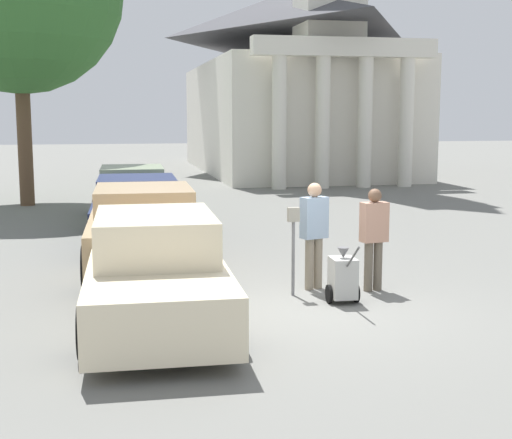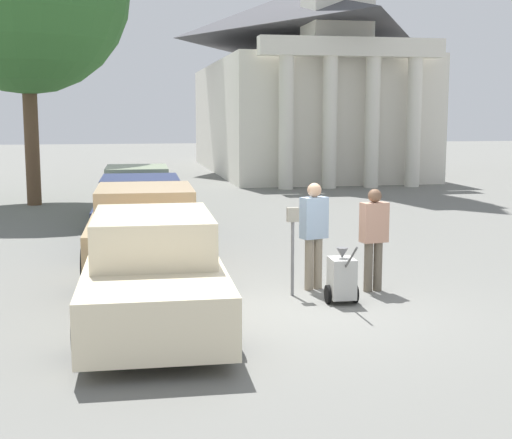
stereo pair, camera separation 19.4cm
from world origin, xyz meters
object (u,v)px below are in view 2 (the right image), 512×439
object	(u,v)px
person_worker	(314,229)
parked_car_cream	(153,270)
parked_car_tan	(146,231)
parked_car_navy	(141,211)
parked_car_sage	(137,195)
church	(301,66)
equipment_cart	(342,278)
parking_meter	(293,235)
person_supervisor	(374,234)

from	to	relation	value
person_worker	parked_car_cream	bearing A→B (deg)	5.92
parked_car_cream	parked_car_tan	size ratio (longest dim) A/B	1.04
parked_car_navy	parked_car_sage	world-z (taller)	same
parked_car_navy	church	xyz separation A→B (m)	(8.23, 18.14, 4.40)
parked_car_cream	equipment_cart	size ratio (longest dim) A/B	5.21
parked_car_sage	church	size ratio (longest dim) A/B	0.22
parking_meter	parked_car_tan	bearing A→B (deg)	133.72
parking_meter	parked_car_sage	bearing A→B (deg)	104.32
parked_car_sage	equipment_cart	bearing A→B (deg)	-71.41
parking_meter	church	bearing A→B (deg)	75.54
parked_car_tan	person_worker	bearing A→B (deg)	-35.16
parked_car_sage	church	distance (m)	17.63
parked_car_navy	parking_meter	bearing A→B (deg)	-66.32
parked_car_tan	parking_meter	xyz separation A→B (m)	(2.18, -2.28, 0.24)
parked_car_cream	parked_car_navy	size ratio (longest dim) A/B	1.04
parked_car_tan	parked_car_navy	distance (m)	3.07
parked_car_cream	parking_meter	xyz separation A→B (m)	(2.18, 0.81, 0.29)
parking_meter	equipment_cart	size ratio (longest dim) A/B	1.39
parked_car_sage	person_worker	bearing A→B (deg)	-70.83
parking_meter	person_supervisor	bearing A→B (deg)	1.45
parked_car_navy	parked_car_cream	bearing A→B (deg)	-88.48
parked_car_cream	person_worker	world-z (taller)	person_worker
parked_car_tan	parking_meter	size ratio (longest dim) A/B	3.59
church	equipment_cart	bearing A→B (deg)	-102.73
parked_car_tan	person_supervisor	bearing A→B (deg)	-31.07
church	person_worker	bearing A→B (deg)	-103.66
parked_car_sage	equipment_cart	size ratio (longest dim) A/B	4.91
parked_car_tan	person_supervisor	distance (m)	4.17
parked_car_tan	church	size ratio (longest dim) A/B	0.22
equipment_cart	parked_car_sage	bearing A→B (deg)	109.42
parking_meter	person_supervisor	size ratio (longest dim) A/B	0.84
person_worker	parked_car_tan	bearing A→B (deg)	-54.45
parked_car_cream	person_worker	xyz separation A→B (m)	(2.61, 1.14, 0.31)
parked_car_cream	person_supervisor	world-z (taller)	person_supervisor
parked_car_sage	parking_meter	distance (m)	8.80
person_worker	person_supervisor	world-z (taller)	person_worker
parked_car_sage	parked_car_navy	bearing A→B (deg)	-88.48
parked_car_tan	parking_meter	world-z (taller)	parked_car_tan
parking_meter	person_worker	bearing A→B (deg)	37.81
parked_car_cream	church	bearing A→B (deg)	72.81
parked_car_cream	person_worker	bearing A→B (deg)	25.21
parking_meter	person_worker	xyz separation A→B (m)	(0.43, 0.33, 0.02)
parked_car_sage	church	world-z (taller)	church
person_worker	church	distance (m)	24.17
parked_car_navy	person_worker	bearing A→B (deg)	-61.00
person_worker	person_supervisor	distance (m)	0.95
parked_car_navy	equipment_cart	xyz separation A→B (m)	(2.79, -5.92, -0.30)
parked_car_tan	church	xyz separation A→B (m)	(8.23, 21.21, 4.36)
parking_meter	equipment_cart	bearing A→B (deg)	-43.14
parked_car_cream	parked_car_navy	xyz separation A→B (m)	(0.00, 6.15, 0.01)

